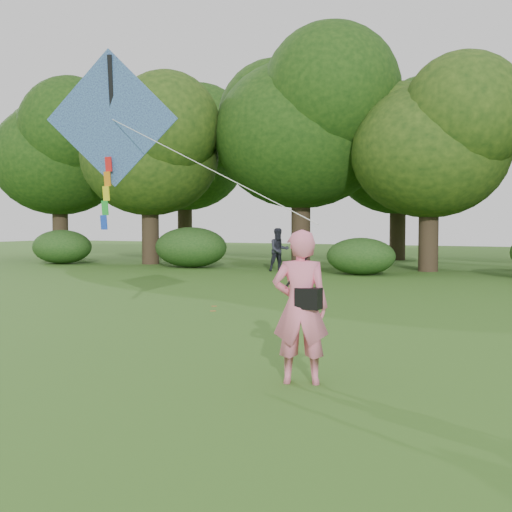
% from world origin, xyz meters
% --- Properties ---
extents(ground, '(100.00, 100.00, 0.00)m').
position_xyz_m(ground, '(0.00, 0.00, 0.00)').
color(ground, '#265114').
rests_on(ground, ground).
extents(man_kite_flyer, '(0.81, 0.67, 1.92)m').
position_xyz_m(man_kite_flyer, '(-0.01, 0.64, 0.96)').
color(man_kite_flyer, pink).
rests_on(man_kite_flyer, ground).
extents(bystander_left, '(1.09, 1.08, 1.78)m').
position_xyz_m(bystander_left, '(-7.53, 17.36, 0.89)').
color(bystander_left, '#22242E').
rests_on(bystander_left, ground).
extents(crossbody_bag, '(0.43, 0.20, 0.73)m').
position_xyz_m(crossbody_bag, '(0.11, 0.61, 1.09)').
color(crossbody_bag, black).
rests_on(crossbody_bag, ground).
extents(flying_kite, '(5.73, 2.32, 3.15)m').
position_xyz_m(flying_kite, '(-4.33, 2.51, 3.79)').
color(flying_kite, '#253CA1').
rests_on(flying_kite, ground).
extents(shrub_band, '(39.15, 3.22, 1.88)m').
position_xyz_m(shrub_band, '(-0.72, 17.60, 0.86)').
color(shrub_band, '#264919').
rests_on(shrub_band, ground).
extents(fallen_leaves, '(9.44, 12.35, 0.01)m').
position_xyz_m(fallen_leaves, '(0.24, 6.23, 0.01)').
color(fallen_leaves, '#955928').
rests_on(fallen_leaves, ground).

